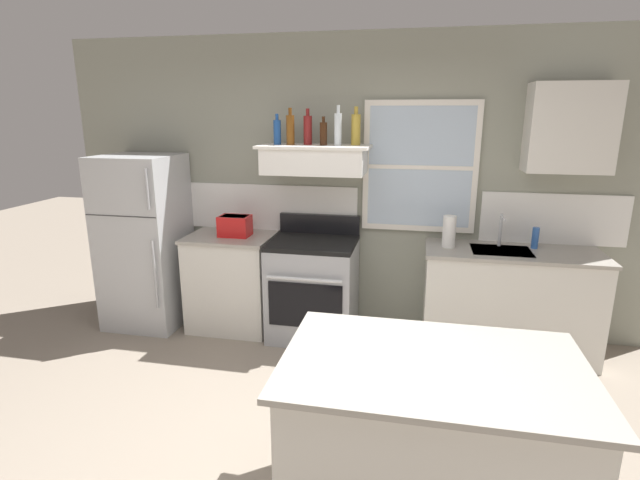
# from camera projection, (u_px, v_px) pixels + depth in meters

# --- Properties ---
(back_wall) EXTENTS (5.40, 0.11, 2.70)m
(back_wall) POSITION_uv_depth(u_px,v_px,m) (351.00, 186.00, 4.50)
(back_wall) COLOR gray
(back_wall) RESTS_ON ground_plane
(refrigerator) EXTENTS (0.70, 0.72, 1.64)m
(refrigerator) POSITION_uv_depth(u_px,v_px,m) (145.00, 241.00, 4.65)
(refrigerator) COLOR #B7BABC
(refrigerator) RESTS_ON ground_plane
(counter_left_of_stove) EXTENTS (0.79, 0.63, 0.91)m
(counter_left_of_stove) POSITION_uv_depth(u_px,v_px,m) (232.00, 281.00, 4.63)
(counter_left_of_stove) COLOR silver
(counter_left_of_stove) RESTS_ON ground_plane
(toaster) EXTENTS (0.30, 0.20, 0.19)m
(toaster) POSITION_uv_depth(u_px,v_px,m) (235.00, 225.00, 4.47)
(toaster) COLOR red
(toaster) RESTS_ON counter_left_of_stove
(stove_range) EXTENTS (0.76, 0.69, 1.09)m
(stove_range) POSITION_uv_depth(u_px,v_px,m) (313.00, 288.00, 4.44)
(stove_range) COLOR #9EA0A5
(stove_range) RESTS_ON ground_plane
(range_hood_shelf) EXTENTS (0.96, 0.52, 0.24)m
(range_hood_shelf) POSITION_uv_depth(u_px,v_px,m) (315.00, 159.00, 4.23)
(range_hood_shelf) COLOR white
(bottle_blue_liqueur) EXTENTS (0.07, 0.07, 0.26)m
(bottle_blue_liqueur) POSITION_uv_depth(u_px,v_px,m) (277.00, 132.00, 4.23)
(bottle_blue_liqueur) COLOR #1E478C
(bottle_blue_liqueur) RESTS_ON range_hood_shelf
(bottle_amber_wine) EXTENTS (0.07, 0.07, 0.31)m
(bottle_amber_wine) POSITION_uv_depth(u_px,v_px,m) (290.00, 129.00, 4.19)
(bottle_amber_wine) COLOR brown
(bottle_amber_wine) RESTS_ON range_hood_shelf
(bottle_red_label_wine) EXTENTS (0.07, 0.07, 0.31)m
(bottle_red_label_wine) POSITION_uv_depth(u_px,v_px,m) (308.00, 130.00, 4.21)
(bottle_red_label_wine) COLOR maroon
(bottle_red_label_wine) RESTS_ON range_hood_shelf
(bottle_brown_stout) EXTENTS (0.06, 0.06, 0.24)m
(bottle_brown_stout) POSITION_uv_depth(u_px,v_px,m) (323.00, 133.00, 4.15)
(bottle_brown_stout) COLOR #381E0F
(bottle_brown_stout) RESTS_ON range_hood_shelf
(bottle_clear_tall) EXTENTS (0.06, 0.06, 0.33)m
(bottle_clear_tall) POSITION_uv_depth(u_px,v_px,m) (338.00, 129.00, 4.11)
(bottle_clear_tall) COLOR silver
(bottle_clear_tall) RESTS_ON range_hood_shelf
(bottle_champagne_gold_foil) EXTENTS (0.08, 0.08, 0.32)m
(bottle_champagne_gold_foil) POSITION_uv_depth(u_px,v_px,m) (356.00, 129.00, 4.16)
(bottle_champagne_gold_foil) COLOR #B29333
(bottle_champagne_gold_foil) RESTS_ON range_hood_shelf
(counter_right_with_sink) EXTENTS (1.43, 0.63, 0.91)m
(counter_right_with_sink) POSITION_uv_depth(u_px,v_px,m) (508.00, 301.00, 4.15)
(counter_right_with_sink) COLOR silver
(counter_right_with_sink) RESTS_ON ground_plane
(sink_faucet) EXTENTS (0.03, 0.17, 0.28)m
(sink_faucet) POSITION_uv_depth(u_px,v_px,m) (501.00, 227.00, 4.09)
(sink_faucet) COLOR silver
(sink_faucet) RESTS_ON counter_right_with_sink
(paper_towel_roll) EXTENTS (0.11, 0.11, 0.27)m
(paper_towel_roll) POSITION_uv_depth(u_px,v_px,m) (449.00, 231.00, 4.10)
(paper_towel_roll) COLOR white
(paper_towel_roll) RESTS_ON counter_right_with_sink
(dish_soap_bottle) EXTENTS (0.06, 0.06, 0.18)m
(dish_soap_bottle) POSITION_uv_depth(u_px,v_px,m) (535.00, 238.00, 4.07)
(dish_soap_bottle) COLOR blue
(dish_soap_bottle) RESTS_ON counter_right_with_sink
(kitchen_island) EXTENTS (1.40, 0.90, 0.91)m
(kitchen_island) POSITION_uv_depth(u_px,v_px,m) (428.00, 446.00, 2.35)
(kitchen_island) COLOR silver
(kitchen_island) RESTS_ON ground_plane
(upper_cabinet_right) EXTENTS (0.64, 0.32, 0.70)m
(upper_cabinet_right) POSITION_uv_depth(u_px,v_px,m) (570.00, 128.00, 3.84)
(upper_cabinet_right) COLOR silver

